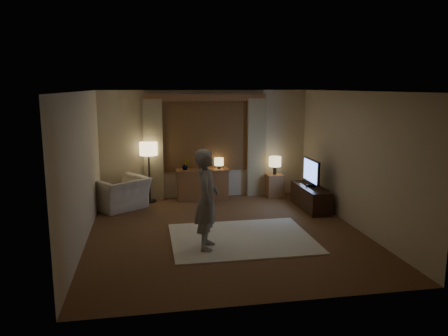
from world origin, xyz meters
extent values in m
cube|color=brown|center=(0.00, 0.00, -0.01)|extent=(5.00, 5.50, 0.02)
cube|color=silver|center=(0.00, 0.00, 2.61)|extent=(5.00, 5.50, 0.02)
cube|color=beige|center=(0.00, 2.76, 1.30)|extent=(5.00, 0.02, 2.60)
cube|color=beige|center=(0.00, -2.76, 1.30)|extent=(5.00, 0.02, 2.60)
cube|color=beige|center=(-2.51, 0.00, 1.30)|extent=(0.02, 5.50, 2.60)
cube|color=beige|center=(2.51, 0.00, 1.30)|extent=(0.02, 5.50, 2.60)
cube|color=black|center=(0.00, 2.73, 1.55)|extent=(2.00, 0.01, 1.70)
cube|color=brown|center=(0.00, 2.72, 1.55)|extent=(2.08, 0.04, 1.78)
cube|color=tan|center=(-1.25, 2.65, 1.20)|extent=(0.45, 0.12, 2.40)
cube|color=tan|center=(1.25, 2.65, 1.20)|extent=(0.45, 0.12, 2.40)
cube|color=brown|center=(0.00, 2.67, 2.42)|extent=(2.90, 0.14, 0.16)
cube|color=#F4EACD|center=(0.22, -0.38, 0.01)|extent=(2.50, 2.00, 0.02)
cube|color=brown|center=(-0.11, 2.50, 0.35)|extent=(1.20, 0.40, 0.70)
cube|color=brown|center=(-0.11, 2.50, 0.80)|extent=(0.16, 0.02, 0.20)
imported|color=#999999|center=(-0.51, 2.50, 0.85)|extent=(0.17, 0.13, 0.30)
cylinder|color=black|center=(0.29, 2.50, 0.76)|extent=(0.08, 0.08, 0.12)
cylinder|color=#FFE499|center=(0.29, 2.50, 0.91)|extent=(0.22, 0.22, 0.18)
cylinder|color=black|center=(-1.36, 2.50, 0.01)|extent=(0.30, 0.30, 0.03)
cylinder|color=black|center=(-1.36, 2.50, 0.56)|extent=(0.04, 0.04, 1.12)
cylinder|color=#FFE499|center=(-1.36, 2.50, 1.27)|extent=(0.41, 0.41, 0.30)
imported|color=beige|center=(-2.00, 2.00, 0.35)|extent=(1.43, 1.40, 0.70)
cube|color=brown|center=(1.67, 2.45, 0.28)|extent=(0.40, 0.40, 0.56)
cylinder|color=black|center=(1.67, 2.45, 0.66)|extent=(0.08, 0.08, 0.20)
cylinder|color=#FFE499|center=(1.67, 2.45, 0.88)|extent=(0.30, 0.30, 0.24)
cube|color=black|center=(2.15, 1.28, 0.25)|extent=(0.45, 1.40, 0.50)
cube|color=black|center=(2.15, 1.28, 0.53)|extent=(0.21, 0.09, 0.06)
cube|color=black|center=(2.15, 1.28, 0.85)|extent=(0.05, 0.85, 0.52)
cube|color=#5B83F8|center=(2.12, 1.28, 0.85)|extent=(0.00, 0.79, 0.47)
imported|color=#9B968F|center=(-0.46, -0.75, 0.86)|extent=(0.53, 0.69, 1.67)
camera|label=1|loc=(-1.41, -7.64, 2.69)|focal=35.00mm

